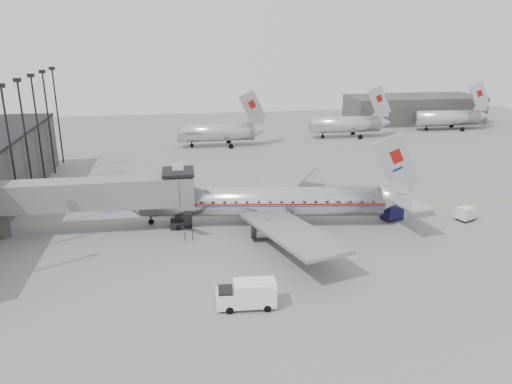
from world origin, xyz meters
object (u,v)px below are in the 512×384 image
at_px(airliner, 268,202).
at_px(baggage_cart_white, 466,214).
at_px(baggage_cart_navy, 392,212).
at_px(ramp_worker, 273,215).
at_px(service_van, 247,294).

distance_m(airliner, baggage_cart_white, 22.76).
bearing_deg(airliner, baggage_cart_white, 1.96).
xyz_separation_m(airliner, baggage_cart_navy, (14.30, -0.91, -1.71)).
height_order(baggage_cart_navy, ramp_worker, ramp_worker).
relative_size(service_van, baggage_cart_white, 2.02).
relative_size(service_van, ramp_worker, 2.52).
height_order(baggage_cart_white, ramp_worker, ramp_worker).
bearing_deg(baggage_cart_navy, service_van, -158.31).
xyz_separation_m(service_van, baggage_cart_navy, (18.98, 16.12, -0.22)).
bearing_deg(baggage_cart_navy, baggage_cart_white, -29.09).
relative_size(baggage_cart_white, ramp_worker, 1.25).
distance_m(airliner, ramp_worker, 1.80).
bearing_deg(baggage_cart_white, airliner, 151.13).
distance_m(baggage_cart_navy, baggage_cart_white, 8.39).
distance_m(service_van, baggage_cart_white, 30.90).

